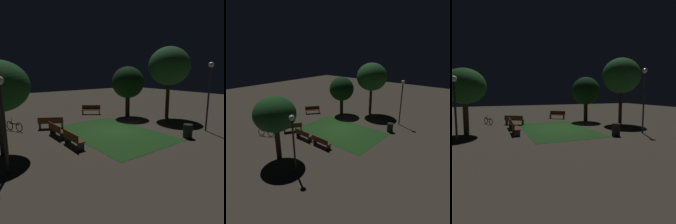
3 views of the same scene
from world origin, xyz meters
The scene contains 12 objects.
ground_plane centered at (0.00, 0.00, 0.00)m, with size 60.00×60.00×0.00m, color #4C4438.
grass_lawn centered at (0.37, -0.49, 0.01)m, with size 8.09×5.29×0.01m, color #23511E.
bench_front_left centered at (-1.12, -3.90, 0.48)m, with size 1.80×0.49×0.88m.
bench_front_right centered at (1.12, -3.90, 0.48)m, with size 1.81×0.51×0.88m.
bench_by_lamp centered at (-5.93, 1.72, 0.48)m, with size 1.47×1.73×0.88m.
bench_near_trees centered at (-3.24, -3.42, 0.48)m, with size 1.33×1.79×0.88m.
tree_tall_center centered at (-0.29, 6.18, 4.56)m, with size 3.53×3.53×6.23m.
tree_back_right centered at (-2.96, 3.84, 3.13)m, with size 2.90×2.90×4.58m.
lamp_post_plaza_west centered at (4.00, 5.05, 3.22)m, with size 0.36×0.36×4.77m.
lamp_post_path_center centered at (2.33, -7.48, 2.77)m, with size 0.36×0.36×4.01m.
trash_bin centered at (4.11, 2.63, 0.44)m, with size 0.57×0.57×0.87m, color black.
bicycle centered at (-4.29, -5.69, 0.34)m, with size 1.51×0.75×0.93m.
Camera 1 is at (11.27, -8.96, 4.18)m, focal length 33.54 mm.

